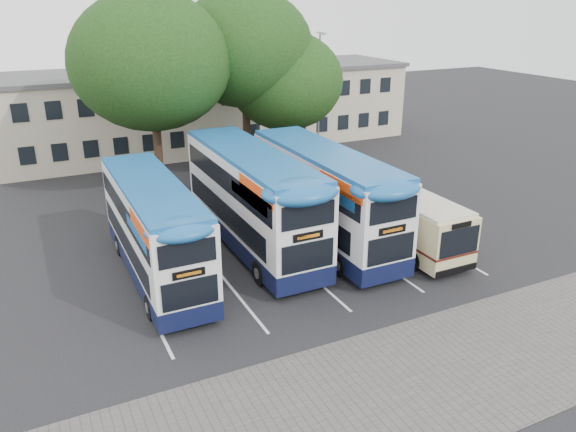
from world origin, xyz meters
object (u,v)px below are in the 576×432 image
Objects in this scene: bus_dd_right at (324,192)px; bus_dd_left at (154,226)px; tree_left at (151,62)px; bus_dd_mid at (252,196)px; bus_single at (393,210)px; tree_mid at (244,49)px; lamp_post at (319,89)px; tree_right at (286,81)px.

bus_dd_left is at bearing -178.82° from bus_dd_right.
bus_dd_right is at bearing -62.37° from tree_left.
bus_dd_mid is 1.23× the size of bus_single.
tree_mid is 1.06× the size of bus_dd_mid.
bus_single is at bearing -105.47° from lamp_post.
bus_dd_left is at bearing -127.39° from tree_mid.
lamp_post is at bearing 50.48° from bus_dd_mid.
tree_mid is at bearing -160.01° from lamp_post.
tree_right reaches higher than bus_dd_mid.
tree_left is 0.99× the size of tree_mid.
bus_single is at bearing -79.11° from tree_mid.
lamp_post is at bearing 42.08° from bus_dd_left.
tree_mid is (6.15, 1.10, 0.41)m from tree_left.
bus_dd_right is at bearing 1.18° from bus_dd_left.
lamp_post is 0.75× the size of tree_mid.
bus_dd_right is (-7.42, -14.02, -2.53)m from lamp_post.
tree_left is 1.25× the size of tree_right.
tree_left reaches higher than lamp_post.
tree_left is 1.04× the size of bus_dd_mid.
bus_dd_right is (8.29, 0.17, 0.21)m from bus_dd_left.
bus_single is at bearing -19.30° from bus_dd_mid.
tree_mid reaches higher than bus_dd_mid.
bus_dd_left is 0.92× the size of bus_dd_right.
bus_dd_right reaches higher than bus_single.
bus_single is (0.00, -12.18, -4.74)m from tree_right.
tree_left reaches higher than tree_right.
lamp_post reaches higher than bus_dd_left.
tree_mid is 12.75m from bus_dd_mid.
bus_dd_left is at bearing -137.92° from lamp_post.
lamp_post is 17.16m from bus_dd_mid.
tree_right is at bearing 56.52° from bus_dd_mid.
tree_mid reaches higher than tree_left.
tree_mid is 12.95m from bus_dd_right.
bus_dd_mid is (-4.06, -10.64, -5.74)m from tree_mid.
tree_right reaches higher than bus_single.
bus_dd_left is (-11.45, -10.98, -3.97)m from tree_right.
tree_right is at bearing 43.80° from bus_dd_left.
bus_dd_left is at bearing -136.20° from tree_right.
tree_left is at bearing -164.61° from lamp_post.
bus_single is (6.55, -2.29, -1.04)m from bus_dd_mid.
tree_right reaches higher than bus_dd_right.
bus_dd_right is 3.58m from bus_single.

